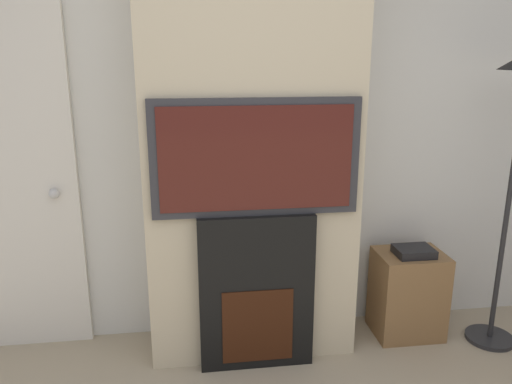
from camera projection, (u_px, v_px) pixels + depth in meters
name	position (u px, v px, depth m)	size (l,w,h in m)	color
wall_back	(246.00, 119.00, 2.95)	(6.00, 0.06, 2.70)	silver
chimney_breast	(251.00, 124.00, 2.73)	(1.17, 0.41, 2.70)	beige
fireplace	(256.00, 291.00, 2.77)	(0.63, 0.15, 0.90)	black
television	(256.00, 158.00, 2.57)	(1.09, 0.07, 0.61)	#2D2D33
media_stand	(408.00, 292.00, 3.12)	(0.41, 0.32, 0.59)	brown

